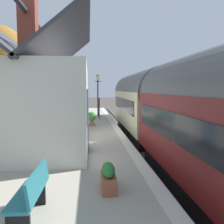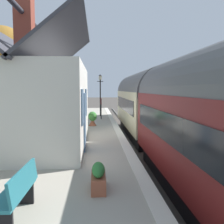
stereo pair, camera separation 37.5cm
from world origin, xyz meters
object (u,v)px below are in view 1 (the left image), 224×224
Objects in this scene: planter_by_door at (92,119)px; station_sign_board at (99,103)px; planter_bench_left at (108,177)px; train at (162,108)px; lamp_post_platform at (98,87)px; bench_near_building at (77,117)px; planter_under_sign at (50,112)px; bench_by_lamp at (79,108)px; bench_mid_platform at (31,193)px; planter_edge_far at (51,117)px; planter_edge_near at (66,109)px; station_building at (40,103)px; tree_far_right at (0,58)px.

station_sign_board is at bearing -9.30° from planter_by_door.
train is at bearing -25.12° from planter_bench_left.
lamp_post_platform reaches higher than planter_by_door.
lamp_post_platform is at bearing -16.79° from bench_near_building.
planter_by_door is at bearing -149.25° from planter_under_sign.
bench_near_building and bench_by_lamp have the same top height.
planter_edge_far is (12.26, 1.49, -0.04)m from bench_mid_platform.
planter_edge_far is 6.24m from planter_edge_near.
station_building is at bearing 158.22° from planter_by_door.
station_sign_board is 0.20× the size of tree_far_right.
bench_near_building is at bearing 60.13° from planter_by_door.
station_sign_board is at bearing -116.11° from planter_under_sign.
tree_far_right is (14.43, 7.06, 4.28)m from planter_bench_left.
bench_mid_platform is 16.78m from planter_under_sign.
planter_by_door is (11.03, -1.15, -0.05)m from bench_mid_platform.
planter_edge_near is (-0.84, 1.11, -0.05)m from bench_by_lamp.
station_building is at bearing 9.22° from bench_mid_platform.
train is at bearing -126.34° from tree_far_right.
planter_edge_near is at bearing 0.47° from station_building.
station_sign_board is at bearing -16.82° from station_building.
station_sign_board is 8.18m from tree_far_right.
planter_edge_near is at bearing 56.23° from lamp_post_platform.
bench_near_building is 5.60m from planter_under_sign.
planter_bench_left is (-4.64, -2.36, -1.42)m from station_building.
planter_bench_left is at bearing -153.91° from tree_far_right.
lamp_post_platform reaches higher than planter_edge_far.
station_building is (-2.23, 5.58, 0.41)m from train.
train is 12.22m from bench_by_lamp.
train reaches higher than planter_under_sign.
bench_by_lamp is at bearing 1.02° from bench_near_building.
planter_bench_left is at bearing -173.34° from bench_near_building.
planter_edge_far is at bearing 167.61° from bench_by_lamp.
lamp_post_platform is (-2.70, -1.66, 1.95)m from bench_by_lamp.
planter_under_sign is 0.77× the size of planter_by_door.
bench_mid_platform is at bearing 174.05° from planter_by_door.
lamp_post_platform is at bearing -5.91° from planter_by_door.
planter_by_door is 5.98m from lamp_post_platform.
planter_bench_left is 15.88m from planter_under_sign.
tree_far_right is at bearing 83.18° from station_sign_board.
station_sign_board is (-1.93, -0.02, -1.24)m from lamp_post_platform.
planter_under_sign is 5.57m from tree_far_right.
planter_edge_far is (-7.07, 1.55, -0.04)m from bench_by_lamp.
lamp_post_platform is at bearing 18.66° from train.
train is at bearing -161.34° from lamp_post_platform.
bench_near_building is 1.62× the size of planter_by_door.
bench_by_lamp is 0.18× the size of tree_far_right.
bench_mid_platform is at bearing -160.10° from tree_far_right.
bench_near_building is 7.76m from bench_by_lamp.
planter_under_sign is 6.52m from planter_by_door.
tree_far_right is at bearing 26.09° from planter_bench_left.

